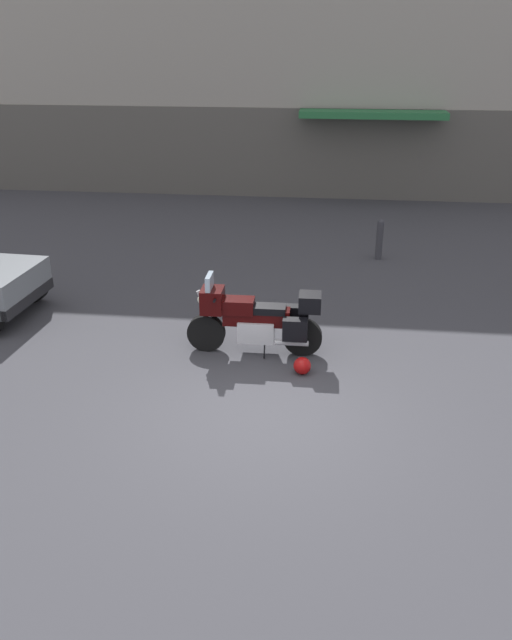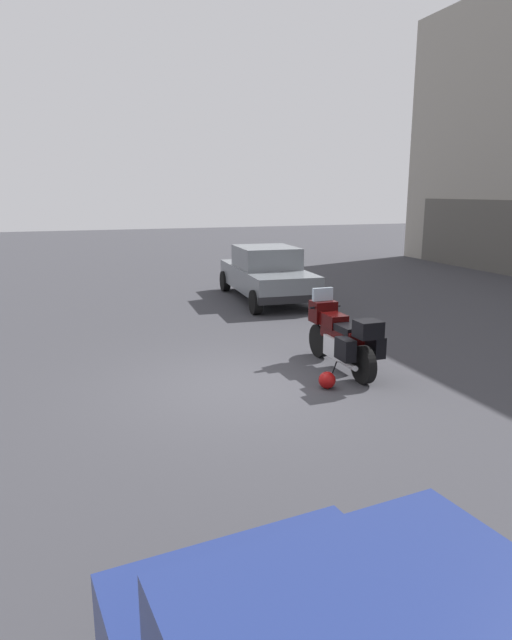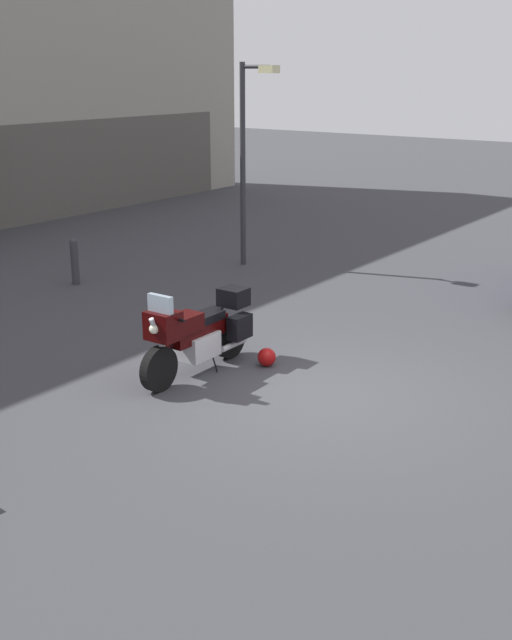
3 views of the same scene
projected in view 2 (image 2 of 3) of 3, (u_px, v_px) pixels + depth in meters
ground_plane at (243, 387)px, 9.02m from camera, size 80.00×80.00×0.00m
motorcycle at (341, 336)px, 9.79m from camera, size 2.26×0.77×1.36m
helmet at (327, 380)px, 8.95m from camera, size 0.28×0.28×0.28m
car_sedan_far at (266, 273)px, 16.14m from camera, size 4.65×2.15×1.56m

